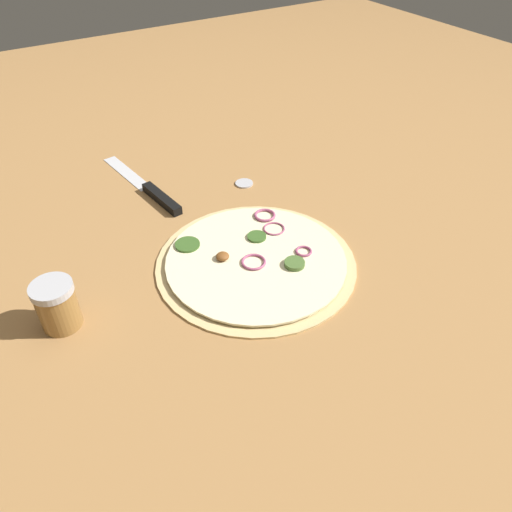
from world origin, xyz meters
TOP-DOWN VIEW (x-y plane):
  - ground_plane at (0.00, 0.00)m, footprint 3.00×3.00m
  - pizza at (0.00, -0.00)m, footprint 0.36×0.36m
  - knife at (0.31, 0.07)m, footprint 0.31×0.06m
  - spice_jar at (0.04, 0.33)m, footprint 0.06×0.06m
  - loose_cap at (0.24, -0.12)m, footprint 0.04×0.04m

SIDE VIEW (x-z plane):
  - ground_plane at x=0.00m, z-range 0.00..0.00m
  - loose_cap at x=0.24m, z-range 0.00..0.01m
  - pizza at x=0.00m, z-range -0.01..0.02m
  - knife at x=0.31m, z-range 0.00..0.02m
  - spice_jar at x=0.04m, z-range 0.00..0.08m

